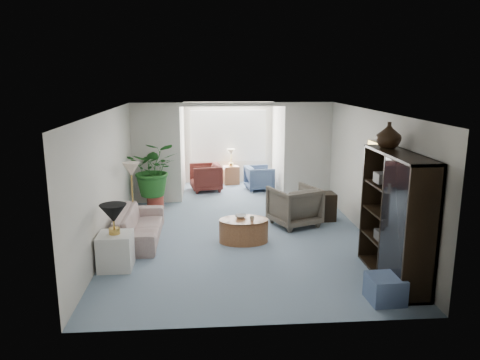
{
  "coord_description": "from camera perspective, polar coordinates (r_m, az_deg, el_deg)",
  "views": [
    {
      "loc": [
        -0.66,
        -8.29,
        3.13
      ],
      "look_at": [
        0.0,
        0.6,
        1.1
      ],
      "focal_mm": 34.29,
      "sensor_mm": 36.0,
      "label": 1
    }
  ],
  "objects": [
    {
      "name": "window_pane",
      "position": [
        13.59,
        -1.44,
        5.51
      ],
      "size": [
        2.2,
        0.02,
        1.5
      ],
      "primitive_type": "cube",
      "color": "white"
    },
    {
      "name": "coffee_cup",
      "position": [
        8.69,
        1.51,
        -4.82
      ],
      "size": [
        0.11,
        0.11,
        0.09
      ],
      "primitive_type": "imported",
      "rotation": [
        0.0,
        0.0,
        -0.25
      ],
      "color": "#B5AF9E",
      "rests_on": "coffee_table"
    },
    {
      "name": "table_lamp",
      "position": [
        7.73,
        -15.49,
        -4.03
      ],
      "size": [
        0.44,
        0.44,
        0.3
      ],
      "primitive_type": "cone",
      "color": "black",
      "rests_on": "end_table"
    },
    {
      "name": "ottoman",
      "position": [
        6.96,
        17.62,
        -12.78
      ],
      "size": [
        0.49,
        0.49,
        0.38
      ],
      "primitive_type": "cube",
      "rotation": [
        0.0,
        0.0,
        0.04
      ],
      "color": "slate",
      "rests_on": "ground"
    },
    {
      "name": "back_pier_right",
      "position": [
        11.72,
        8.44,
        3.46
      ],
      "size": [
        1.2,
        0.12,
        2.5
      ],
      "primitive_type": "cube",
      "color": "silver",
      "rests_on": "ground"
    },
    {
      "name": "back_pier_left",
      "position": [
        11.51,
        -10.39,
        3.22
      ],
      "size": [
        1.2,
        0.12,
        2.5
      ],
      "primitive_type": "cube",
      "color": "silver",
      "rests_on": "ground"
    },
    {
      "name": "coffee_table",
      "position": [
        8.86,
        0.46,
        -6.31
      ],
      "size": [
        1.16,
        1.16,
        0.45
      ],
      "primitive_type": "cylinder",
      "rotation": [
        0.0,
        0.0,
        -0.25
      ],
      "color": "#996137",
      "rests_on": "ground"
    },
    {
      "name": "plant_pot",
      "position": [
        11.24,
        -10.48,
        -2.71
      ],
      "size": [
        0.4,
        0.4,
        0.32
      ],
      "primitive_type": "cylinder",
      "color": "#95372B",
      "rests_on": "ground"
    },
    {
      "name": "floor_lamp",
      "position": [
        9.7,
        -13.39,
        1.31
      ],
      "size": [
        0.36,
        0.36,
        0.28
      ],
      "primitive_type": "cone",
      "color": "beige",
      "rests_on": "ground"
    },
    {
      "name": "window_blinds",
      "position": [
        13.56,
        -1.43,
        5.49
      ],
      "size": [
        2.2,
        0.02,
        1.5
      ],
      "primitive_type": "cube",
      "color": "white"
    },
    {
      "name": "shelf_clutter",
      "position": [
        7.47,
        18.37,
        -4.87
      ],
      "size": [
        0.3,
        1.22,
        1.06
      ],
      "color": "black",
      "rests_on": "entertainment_cabinet"
    },
    {
      "name": "entertainment_cabinet",
      "position": [
        7.46,
        18.81,
        -4.43
      ],
      "size": [
        0.48,
        1.81,
        2.01
      ],
      "primitive_type": "cube",
      "color": "black",
      "rests_on": "ground"
    },
    {
      "name": "side_table_dark",
      "position": [
        10.31,
        10.27,
        -3.26
      ],
      "size": [
        0.53,
        0.43,
        0.62
      ],
      "primitive_type": "cube",
      "rotation": [
        0.0,
        0.0,
        0.05
      ],
      "color": "black",
      "rests_on": "ground"
    },
    {
      "name": "house_plant",
      "position": [
        11.05,
        -10.65,
        1.36
      ],
      "size": [
        1.18,
        1.02,
        1.31
      ],
      "primitive_type": "imported",
      "color": "#225F20",
      "rests_on": "plant_pot"
    },
    {
      "name": "sunroom_chair_blue",
      "position": [
        12.85,
        2.41,
        0.26
      ],
      "size": [
        0.85,
        0.83,
        0.67
      ],
      "primitive_type": "imported",
      "rotation": [
        0.0,
        0.0,
        1.74
      ],
      "color": "slate",
      "rests_on": "ground"
    },
    {
      "name": "sofa",
      "position": [
        9.15,
        -12.42,
        -5.52
      ],
      "size": [
        0.8,
        2.02,
        0.59
      ],
      "primitive_type": "imported",
      "rotation": [
        0.0,
        0.0,
        1.58
      ],
      "color": "#B6AA9A",
      "rests_on": "ground"
    },
    {
      "name": "sunroom_chair_maroon",
      "position": [
        12.76,
        -4.29,
        0.32
      ],
      "size": [
        0.95,
        0.93,
        0.75
      ],
      "primitive_type": "imported",
      "rotation": [
        0.0,
        0.0,
        -1.41
      ],
      "color": "#5B241F",
      "rests_on": "ground"
    },
    {
      "name": "back_header",
      "position": [
        11.33,
        -0.91,
        9.39
      ],
      "size": [
        2.6,
        0.12,
        0.1
      ],
      "primitive_type": "cube",
      "color": "silver",
      "rests_on": "back_pier_left"
    },
    {
      "name": "cabinet_urn",
      "position": [
        7.67,
        18.02,
        5.34
      ],
      "size": [
        0.4,
        0.4,
        0.41
      ],
      "primitive_type": "imported",
      "color": "black",
      "rests_on": "entertainment_cabinet"
    },
    {
      "name": "wingback_chair",
      "position": [
        9.84,
        6.77,
        -3.21
      ],
      "size": [
        1.2,
        1.21,
        0.85
      ],
      "primitive_type": "imported",
      "rotation": [
        0.0,
        0.0,
        3.54
      ],
      "color": "#5E584A",
      "rests_on": "ground"
    },
    {
      "name": "coffee_bowl",
      "position": [
        8.87,
        0.09,
        -4.56
      ],
      "size": [
        0.28,
        0.28,
        0.06
      ],
      "primitive_type": "imported",
      "rotation": [
        0.0,
        0.0,
        -0.25
      ],
      "color": "silver",
      "rests_on": "coffee_table"
    },
    {
      "name": "framed_picture",
      "position": [
        8.88,
        16.42,
        3.04
      ],
      "size": [
        0.04,
        0.5,
        0.4
      ],
      "primitive_type": "cube",
      "color": "beige"
    },
    {
      "name": "floor",
      "position": [
        8.88,
        0.29,
        -7.8
      ],
      "size": [
        6.0,
        6.0,
        0.0
      ],
      "primitive_type": "plane",
      "color": "gray",
      "rests_on": "ground"
    },
    {
      "name": "sunroom_floor",
      "position": [
        12.79,
        -1.16,
        -1.34
      ],
      "size": [
        2.6,
        2.6,
        0.0
      ],
      "primitive_type": "plane",
      "color": "gray",
      "rests_on": "ground"
    },
    {
      "name": "sunroom_table",
      "position": [
        13.53,
        -1.11,
        0.62
      ],
      "size": [
        0.49,
        0.41,
        0.54
      ],
      "primitive_type": "cube",
      "rotation": [
        0.0,
        0.0,
        0.17
      ],
      "color": "#996137",
      "rests_on": "ground"
    },
    {
      "name": "end_table",
      "position": [
        7.93,
        -15.21,
        -8.53
      ],
      "size": [
        0.55,
        0.55,
        0.6
      ],
      "primitive_type": "cube",
      "rotation": [
        0.0,
        0.0,
        0.01
      ],
      "color": "white",
      "rests_on": "ground"
    }
  ]
}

